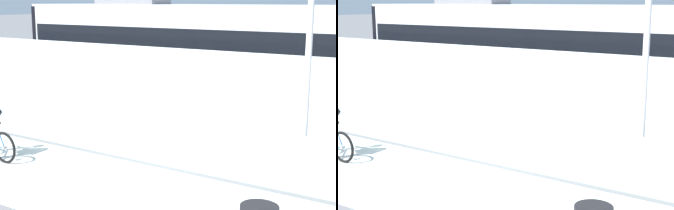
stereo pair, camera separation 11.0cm
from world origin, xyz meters
The scene contains 7 objects.
ground_plane centered at (0.00, 0.00, 0.00)m, with size 200.00×200.00×0.00m, color slate.
bike_path_deck centered at (0.00, 0.00, 0.01)m, with size 32.00×3.20×0.01m, color silver.
glass_parapet centered at (0.00, 1.85, 0.56)m, with size 32.00×0.05×1.12m, color #ADC6C1.
concrete_barrier_wall centered at (0.00, 3.65, 1.19)m, with size 32.00×0.36×2.39m, color silver.
tram_rail_near centered at (0.00, 6.13, 0.00)m, with size 32.00×0.08×0.01m, color #595654.
tram_rail_far centered at (0.00, 7.57, 0.00)m, with size 32.00×0.08×0.01m, color #595654.
lamp_post_antenna centered at (3.18, 2.15, 3.29)m, with size 0.28×0.28×5.20m.
Camera 1 is at (6.23, -7.09, 3.58)m, focal length 54.67 mm.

